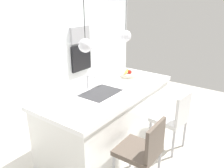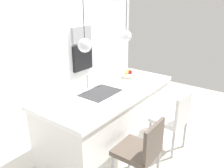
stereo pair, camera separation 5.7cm
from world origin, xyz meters
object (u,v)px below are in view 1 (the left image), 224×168
oven (81,58)px  microwave (80,35)px  fruit_bowl (128,75)px  chair_near (143,149)px  chair_middle (173,118)px

oven → microwave: bearing=0.0°
fruit_bowl → chair_near: 1.50m
chair_middle → oven: bearing=74.4°
microwave → chair_near: 3.04m
chair_near → oven: bearing=56.8°
chair_near → microwave: bearing=56.8°
microwave → chair_middle: (-0.68, -2.43, -0.90)m
oven → chair_middle: bearing=-105.6°
oven → chair_middle: oven is taller
chair_near → chair_middle: 0.91m
microwave → chair_middle: bearing=-105.6°
fruit_bowl → microwave: (0.48, 1.53, 0.47)m
fruit_bowl → chair_middle: bearing=-102.4°
chair_near → fruit_bowl: bearing=39.2°
microwave → fruit_bowl: bearing=-107.5°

